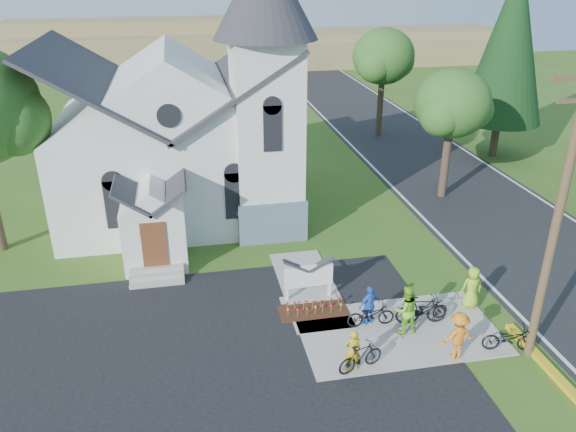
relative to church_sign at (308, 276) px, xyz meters
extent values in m
plane|color=#345D1A|center=(1.20, -3.20, -1.03)|extent=(120.00, 120.00, 0.00)
cube|color=black|center=(-5.80, -5.20, -1.02)|extent=(20.00, 16.00, 0.02)
cube|color=black|center=(11.20, 11.80, -1.02)|extent=(8.00, 90.00, 0.02)
cube|color=gray|center=(2.70, -2.70, -1.00)|extent=(7.00, 4.00, 0.05)
cube|color=silver|center=(-4.80, 9.80, 1.47)|extent=(11.00, 9.00, 5.00)
cube|color=slate|center=(-0.50, 6.50, -0.03)|extent=(3.20, 3.20, 2.00)
cube|color=silver|center=(-0.50, 6.50, 3.47)|extent=(3.00, 3.00, 9.00)
cube|color=silver|center=(-5.80, 4.10, 0.37)|extent=(2.60, 2.40, 2.80)
cube|color=brown|center=(-5.80, 2.87, 0.47)|extent=(1.00, 0.10, 2.00)
cube|color=gray|center=(0.00, 0.00, -0.98)|extent=(2.20, 0.40, 0.10)
cube|color=white|center=(-0.85, 0.00, -0.48)|extent=(0.12, 0.12, 1.00)
cube|color=white|center=(0.85, 0.00, -0.48)|extent=(0.12, 0.12, 1.00)
cube|color=white|center=(0.00, 0.00, 0.02)|extent=(1.90, 0.14, 0.90)
cube|color=#34190E|center=(0.00, -0.90, -0.99)|extent=(2.60, 1.10, 0.07)
cylinder|color=#483224|center=(6.50, -4.70, 3.97)|extent=(0.28, 0.28, 10.00)
cylinder|color=#35281D|center=(9.70, 8.80, 1.00)|extent=(0.44, 0.44, 4.05)
ellipsoid|color=#24511C|center=(9.70, 8.80, 4.22)|extent=(4.00, 4.00, 3.60)
cylinder|color=#35281D|center=(10.20, 20.80, 1.22)|extent=(0.44, 0.44, 4.50)
ellipsoid|color=#24511C|center=(10.20, 20.80, 4.79)|extent=(4.40, 4.40, 3.96)
cylinder|color=#35281D|center=(16.20, 14.80, 0.17)|extent=(0.50, 0.50, 2.40)
cone|color=black|center=(16.20, 14.80, 6.37)|extent=(5.20, 5.20, 10.00)
cube|color=olive|center=(7.20, 52.80, 0.97)|extent=(60.00, 8.00, 4.00)
cube|color=olive|center=(-8.80, 54.80, 1.77)|extent=(30.00, 6.00, 5.60)
cube|color=olive|center=(23.20, 50.80, 0.47)|extent=(25.00, 6.00, 3.00)
imported|color=gold|center=(0.43, -4.37, -0.21)|extent=(0.56, 0.38, 1.53)
imported|color=black|center=(1.80, -2.17, -0.52)|extent=(1.75, 0.65, 0.91)
imported|color=#75C625|center=(2.84, -2.76, -0.05)|extent=(0.96, 0.78, 1.85)
imported|color=black|center=(0.70, -4.40, -0.48)|extent=(1.72, 0.94, 1.00)
imported|color=blue|center=(1.79, -2.01, -0.22)|extent=(0.96, 0.61, 1.52)
imported|color=black|center=(3.86, -2.28, -0.52)|extent=(1.77, 0.75, 0.91)
imported|color=orange|center=(4.00, -4.40, -0.12)|extent=(1.16, 0.74, 1.71)
imported|color=black|center=(3.63, -2.38, -0.41)|extent=(1.93, 0.76, 1.13)
imported|color=#94C324|center=(5.90, -1.73, -0.14)|extent=(0.84, 0.56, 1.68)
imported|color=black|center=(5.90, -4.40, -0.51)|extent=(1.88, 1.01, 0.94)
camera|label=1|loc=(-4.35, -18.07, 11.07)|focal=35.00mm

